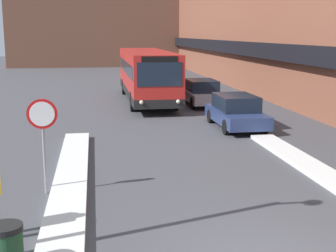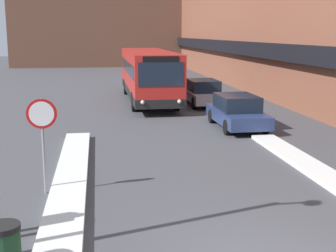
{
  "view_description": "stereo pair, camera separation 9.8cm",
  "coord_description": "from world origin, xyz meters",
  "views": [
    {
      "loc": [
        -2.87,
        -7.27,
        4.09
      ],
      "look_at": [
        -0.68,
        6.59,
        1.28
      ],
      "focal_mm": 50.0,
      "sensor_mm": 36.0,
      "label": 1
    },
    {
      "loc": [
        -2.78,
        -7.29,
        4.09
      ],
      "look_at": [
        -0.68,
        6.59,
        1.28
      ],
      "focal_mm": 50.0,
      "sensor_mm": 36.0,
      "label": 2
    }
  ],
  "objects": [
    {
      "name": "parked_car_back",
      "position": [
        3.2,
        18.74,
        0.73
      ],
      "size": [
        1.81,
        4.29,
        1.45
      ],
      "color": "#B7B7BC",
      "rests_on": "ground_plane"
    },
    {
      "name": "building_row_right",
      "position": [
        9.98,
        24.0,
        5.21
      ],
      "size": [
        5.5,
        60.0,
        10.46
      ],
      "color": "brown",
      "rests_on": "ground_plane"
    },
    {
      "name": "trash_bin",
      "position": [
        -4.42,
        0.35,
        0.48
      ],
      "size": [
        0.59,
        0.59,
        0.95
      ],
      "color": "#234C2D",
      "rests_on": "ground_plane"
    },
    {
      "name": "snow_bank_left",
      "position": [
        -3.6,
        5.64,
        0.1
      ],
      "size": [
        0.9,
        10.96,
        0.19
      ],
      "color": "silver",
      "rests_on": "ground_plane"
    },
    {
      "name": "stop_sign",
      "position": [
        -4.19,
        4.59,
        1.8
      ],
      "size": [
        0.76,
        0.08,
        2.48
      ],
      "color": "gray",
      "rests_on": "ground_plane"
    },
    {
      "name": "snow_bank_right",
      "position": [
        3.6,
        4.89,
        0.07
      ],
      "size": [
        0.9,
        10.13,
        0.13
      ],
      "color": "silver",
      "rests_on": "ground_plane"
    },
    {
      "name": "parked_car_front",
      "position": [
        3.2,
        12.13,
        0.72
      ],
      "size": [
        1.83,
        4.25,
        1.43
      ],
      "color": "navy",
      "rests_on": "ground_plane"
    },
    {
      "name": "city_bus",
      "position": [
        0.24,
        20.73,
        1.65
      ],
      "size": [
        2.54,
        11.58,
        3.03
      ],
      "color": "red",
      "rests_on": "ground_plane"
    }
  ]
}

